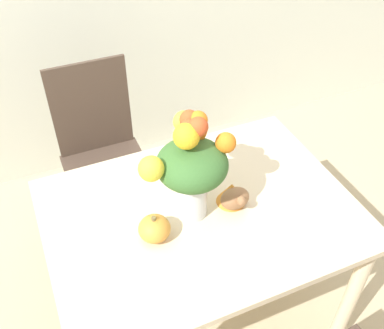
{
  "coord_description": "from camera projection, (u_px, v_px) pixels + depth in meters",
  "views": [
    {
      "loc": [
        -0.5,
        -1.06,
        2.02
      ],
      "look_at": [
        -0.03,
        0.01,
        1.0
      ],
      "focal_mm": 42.0,
      "sensor_mm": 36.0,
      "label": 1
    }
  ],
  "objects": [
    {
      "name": "dining_table",
      "position": [
        201.0,
        230.0,
        1.79
      ],
      "size": [
        1.17,
        0.86,
        0.75
      ],
      "color": "beige",
      "rests_on": "ground_plane"
    },
    {
      "name": "flower_vase",
      "position": [
        191.0,
        164.0,
        1.56
      ],
      "size": [
        0.35,
        0.29,
        0.43
      ],
      "color": "silver",
      "rests_on": "dining_table"
    },
    {
      "name": "turkey_figurine",
      "position": [
        233.0,
        195.0,
        1.72
      ],
      "size": [
        0.12,
        0.15,
        0.09
      ],
      "color": "#936642",
      "rests_on": "dining_table"
    },
    {
      "name": "pumpkin",
      "position": [
        154.0,
        229.0,
        1.59
      ],
      "size": [
        0.12,
        0.12,
        0.11
      ],
      "color": "gold",
      "rests_on": "dining_table"
    },
    {
      "name": "dining_chair_near_window",
      "position": [
        103.0,
        156.0,
        2.34
      ],
      "size": [
        0.42,
        0.42,
        0.99
      ],
      "rotation": [
        0.0,
        0.0,
        0.0
      ],
      "color": "#47382D",
      "rests_on": "ground_plane"
    },
    {
      "name": "ground_plane",
      "position": [
        199.0,
        315.0,
        2.22
      ],
      "size": [
        12.0,
        12.0,
        0.0
      ],
      "primitive_type": "plane",
      "color": "tan"
    }
  ]
}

